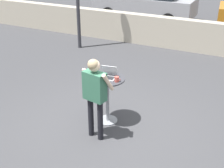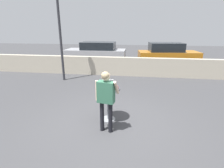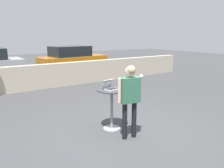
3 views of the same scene
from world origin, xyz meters
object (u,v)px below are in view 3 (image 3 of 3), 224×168
object	(u,v)px
laptop	(110,87)
coffee_mug	(121,86)
standing_person	(130,93)
cafe_table	(112,102)
parked_car_further_down	(73,59)

from	to	relation	value
laptop	coffee_mug	distance (m)	0.27
laptop	standing_person	xyz separation A→B (m)	(0.06, -0.67, -0.01)
cafe_table	coffee_mug	xyz separation A→B (m)	(0.24, -0.06, 0.37)
laptop	parked_car_further_down	bearing A→B (deg)	71.05
cafe_table	laptop	world-z (taller)	laptop
laptop	standing_person	world-z (taller)	standing_person
laptop	cafe_table	bearing A→B (deg)	-80.42
coffee_mug	standing_person	distance (m)	0.59
coffee_mug	standing_person	world-z (taller)	standing_person
cafe_table	coffee_mug	world-z (taller)	coffee_mug
standing_person	parked_car_further_down	bearing A→B (deg)	72.66
parked_car_further_down	cafe_table	bearing A→B (deg)	-108.80
laptop	coffee_mug	world-z (taller)	laptop
coffee_mug	parked_car_further_down	xyz separation A→B (m)	(2.75, 8.85, -0.24)
standing_person	coffee_mug	bearing A→B (deg)	71.59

